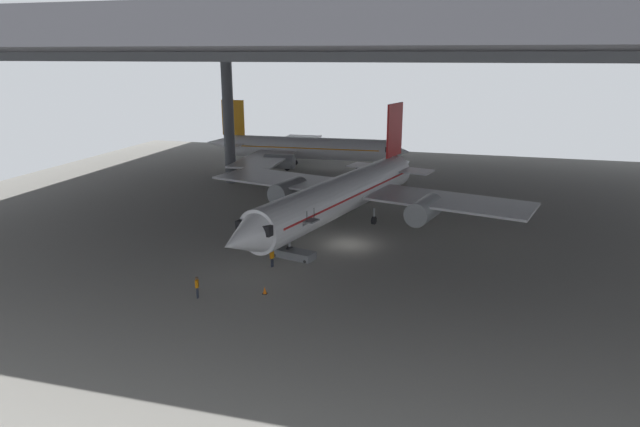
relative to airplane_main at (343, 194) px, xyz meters
The scene contains 8 objects.
ground_plane 6.95m from the airplane_main, 71.00° to the right, with size 110.00×110.00×0.00m, color gray.
hangar_structure 17.12m from the airplane_main, 76.92° to the left, with size 121.00×99.00×19.15m.
airplane_main is the anchor object (origin of this frame).
boarding_stairs 11.08m from the airplane_main, 101.19° to the right, with size 4.53×2.45×4.77m.
crew_worker_near_nose 21.80m from the airplane_main, 107.41° to the right, with size 0.32×0.53×1.71m.
crew_worker_by_stairs 13.82m from the airplane_main, 103.80° to the right, with size 0.31×0.53×1.59m.
airplane_distant 31.75m from the airplane_main, 115.07° to the left, with size 33.61×32.41×10.66m.
traffic_cone_orange 19.01m from the airplane_main, 95.61° to the right, with size 0.36×0.36×0.60m.
Camera 1 is at (10.78, -49.71, 17.75)m, focal length 31.14 mm.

